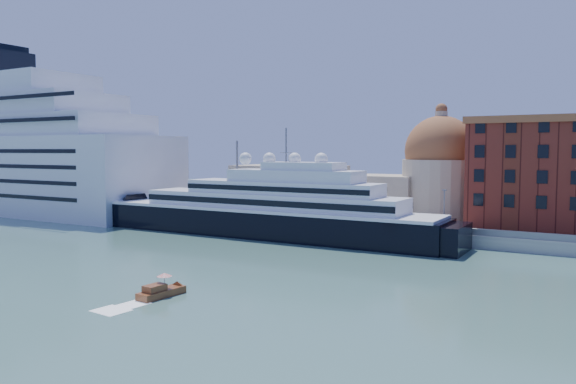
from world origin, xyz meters
The scene contains 9 objects.
ground centered at (0.00, 0.00, 0.00)m, with size 400.00×400.00×0.00m, color #3D6A5F.
quay centered at (0.00, 34.00, 1.25)m, with size 180.00×10.00×2.50m, color gray.
land centered at (0.00, 75.00, 1.00)m, with size 260.00×72.00×2.00m, color slate.
quay_fence centered at (0.00, 29.50, 3.10)m, with size 180.00×0.10×1.20m, color slate.
superyacht centered at (-9.15, 23.00, 4.61)m, with size 89.30×12.38×26.69m.
service_barge centered at (-32.67, 21.23, 0.69)m, with size 11.20×6.77×2.39m.
water_taxi centered at (9.42, -25.57, 0.74)m, with size 2.78×6.66×3.08m.
church centered at (6.39, 57.72, 10.91)m, with size 66.00×18.00×25.50m.
lamp_posts centered at (-12.67, 32.27, 9.84)m, with size 120.80×2.40×18.00m.
Camera 1 is at (57.58, -77.25, 18.35)m, focal length 35.00 mm.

